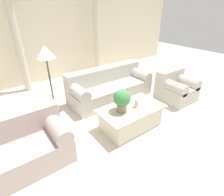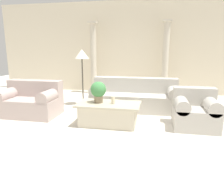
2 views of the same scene
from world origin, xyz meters
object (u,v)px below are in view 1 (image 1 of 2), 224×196
at_px(floor_lamp, 46,56).
at_px(armchair, 175,88).
at_px(loveseat, 22,145).
at_px(coffee_table, 131,117).
at_px(potted_plant, 122,99).
at_px(sofa_long, 110,87).

distance_m(floor_lamp, armchair, 3.23).
distance_m(loveseat, armchair, 3.72).
xyz_separation_m(loveseat, coffee_table, (1.97, -0.31, -0.11)).
relative_size(loveseat, coffee_table, 1.03).
bearing_deg(armchair, potted_plant, -174.94).
bearing_deg(potted_plant, loveseat, 170.85).
relative_size(sofa_long, potted_plant, 4.99).
height_order(coffee_table, potted_plant, potted_plant).
bearing_deg(coffee_table, loveseat, 171.04).
bearing_deg(sofa_long, coffee_table, -107.51).
xyz_separation_m(potted_plant, floor_lamp, (-0.83, 1.43, 0.64)).
bearing_deg(coffee_table, floor_lamp, 125.94).
relative_size(sofa_long, armchair, 2.62).
height_order(coffee_table, floor_lamp, floor_lamp).
distance_m(coffee_table, potted_plant, 0.53).
height_order(sofa_long, armchair, sofa_long).
relative_size(loveseat, potted_plant, 3.03).
height_order(sofa_long, floor_lamp, floor_lamp).
bearing_deg(sofa_long, armchair, -39.22).
xyz_separation_m(sofa_long, armchair, (1.34, -1.09, 0.01)).
relative_size(sofa_long, loveseat, 1.65).
bearing_deg(armchair, floor_lamp, 155.95).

